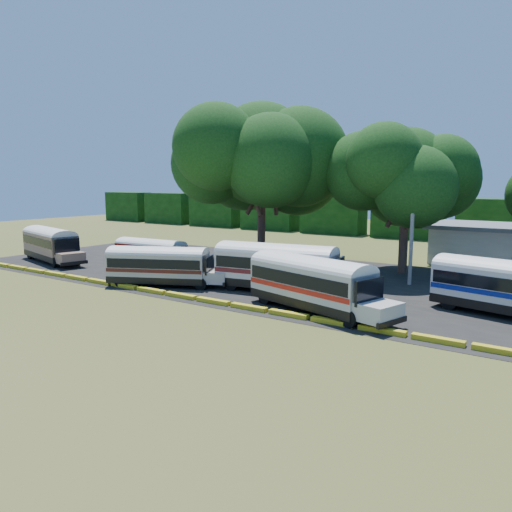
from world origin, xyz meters
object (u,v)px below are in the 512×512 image
Objects in this scene: bus_beige at (51,242)px; bus_cream_west at (161,264)px; bus_white_red at (313,281)px; bus_red at (152,252)px; tree_west at (261,154)px.

bus_cream_west is (18.21, -2.34, -0.24)m from bus_beige.
bus_white_red reaches higher than bus_cream_west.
bus_red is at bearing 26.20° from bus_beige.
bus_red is (12.18, 2.58, -0.36)m from bus_beige.
tree_west is (0.30, 14.02, 9.18)m from bus_cream_west.
bus_red is 0.56× the size of tree_west.
bus_beige is 1.23× the size of bus_red.
bus_beige is 1.14× the size of bus_cream_west.
bus_red is 20.39m from bus_white_red.
tree_west is at bearing 63.87° from bus_cream_west.
bus_white_red is at bearing -46.60° from tree_west.
bus_cream_west is 0.61× the size of tree_west.
tree_west reaches higher than bus_white_red.
tree_west reaches higher than bus_beige.
bus_beige is at bearing -171.04° from bus_red.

